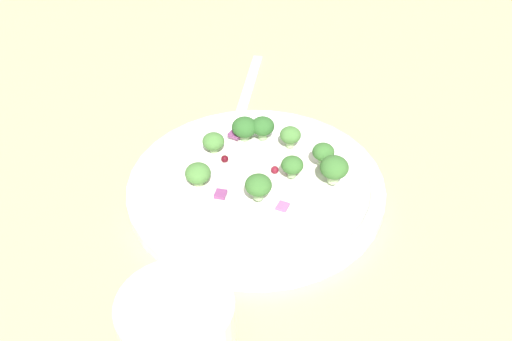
{
  "coord_description": "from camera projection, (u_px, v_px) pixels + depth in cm",
  "views": [
    {
      "loc": [
        36.1,
        -28.4,
        39.08
      ],
      "look_at": [
        1.28,
        -2.28,
        2.7
      ],
      "focal_mm": 41.2,
      "sensor_mm": 36.0,
      "label": 1
    }
  ],
  "objects": [
    {
      "name": "broccoli_floret_1",
      "position": [
        323.0,
        152.0,
        0.58
      ],
      "size": [
        2.21,
        2.21,
        2.23
      ],
      "color": "#8EB77A",
      "rests_on": "plate"
    },
    {
      "name": "broccoli_floret_0",
      "position": [
        245.0,
        128.0,
        0.62
      ],
      "size": [
        2.71,
        2.71,
        2.74
      ],
      "color": "#8EB77A",
      "rests_on": "plate"
    },
    {
      "name": "ground_plane",
      "position": [
        266.0,
        183.0,
        0.61
      ],
      "size": [
        180.0,
        180.0,
        2.0
      ],
      "primitive_type": "cube",
      "color": "tan"
    },
    {
      "name": "dressing_pool",
      "position": [
        256.0,
        181.0,
        0.58
      ],
      "size": [
        14.68,
        14.68,
        0.2
      ],
      "primitive_type": "cylinder",
      "color": "white",
      "rests_on": "plate"
    },
    {
      "name": "broccoli_floret_2",
      "position": [
        198.0,
        174.0,
        0.56
      ],
      "size": [
        2.51,
        2.51,
        2.54
      ],
      "color": "#ADD18E",
      "rests_on": "plate"
    },
    {
      "name": "onion_bit_0",
      "position": [
        283.0,
        207.0,
        0.55
      ],
      "size": [
        1.49,
        1.55,
        0.39
      ],
      "primitive_type": "cube",
      "rotation": [
        0.0,
        0.0,
        0.5
      ],
      "color": "#A35B93",
      "rests_on": "plate"
    },
    {
      "name": "broccoli_floret_4",
      "position": [
        290.0,
        136.0,
        0.61
      ],
      "size": [
        2.21,
        2.21,
        2.24
      ],
      "color": "#9EC684",
      "rests_on": "plate"
    },
    {
      "name": "cranberry_2",
      "position": [
        225.0,
        159.0,
        0.6
      ],
      "size": [
        0.76,
        0.76,
        0.76
      ],
      "primitive_type": "sphere",
      "color": "#4C0A14",
      "rests_on": "plate"
    },
    {
      "name": "onion_bit_2",
      "position": [
        233.0,
        136.0,
        0.62
      ],
      "size": [
        1.48,
        1.26,
        0.44
      ],
      "primitive_type": "cube",
      "rotation": [
        0.0,
        0.0,
        0.39
      ],
      "color": "#843D75",
      "rests_on": "plate"
    },
    {
      "name": "fork",
      "position": [
        245.0,
        98.0,
        0.71
      ],
      "size": [
        14.29,
        14.56,
        0.5
      ],
      "color": "silver",
      "rests_on": "ground_plane"
    },
    {
      "name": "broccoli_floret_3",
      "position": [
        213.0,
        142.0,
        0.6
      ],
      "size": [
        2.28,
        2.28,
        2.31
      ],
      "color": "#9EC684",
      "rests_on": "plate"
    },
    {
      "name": "cranberry_0",
      "position": [
        272.0,
        171.0,
        0.58
      ],
      "size": [
        0.79,
        0.79,
        0.79
      ],
      "primitive_type": "sphere",
      "color": "maroon",
      "rests_on": "plate"
    },
    {
      "name": "broccoli_floret_8",
      "position": [
        263.0,
        127.0,
        0.62
      ],
      "size": [
        2.49,
        2.49,
        2.52
      ],
      "color": "#8EB77A",
      "rests_on": "plate"
    },
    {
      "name": "plate",
      "position": [
        256.0,
        185.0,
        0.58
      ],
      "size": [
        25.3,
        25.3,
        1.7
      ],
      "color": "white",
      "rests_on": "ground_plane"
    },
    {
      "name": "broccoli_floret_5",
      "position": [
        334.0,
        168.0,
        0.56
      ],
      "size": [
        2.77,
        2.77,
        2.8
      ],
      "color": "#ADD18E",
      "rests_on": "plate"
    },
    {
      "name": "broccoli_floret_7",
      "position": [
        258.0,
        186.0,
        0.54
      ],
      "size": [
        2.51,
        2.51,
        2.54
      ],
      "color": "#8EB77A",
      "rests_on": "plate"
    },
    {
      "name": "cranberry_1",
      "position": [
        290.0,
        169.0,
        0.58
      ],
      "size": [
        0.88,
        0.88,
        0.88
      ],
      "primitive_type": "sphere",
      "color": "#4C0A14",
      "rests_on": "plate"
    },
    {
      "name": "broccoli_floret_6",
      "position": [
        292.0,
        165.0,
        0.57
      ],
      "size": [
        2.18,
        2.18,
        2.21
      ],
      "color": "#8EB77A",
      "rests_on": "plate"
    },
    {
      "name": "onion_bit_1",
      "position": [
        221.0,
        194.0,
        0.56
      ],
      "size": [
        1.55,
        1.55,
        0.49
      ],
      "primitive_type": "cube",
      "rotation": [
        0.0,
        0.0,
        0.7
      ],
      "color": "#843D75",
      "rests_on": "plate"
    }
  ]
}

